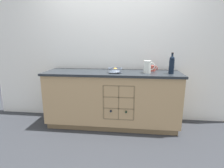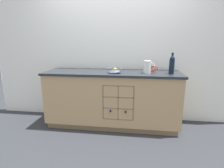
% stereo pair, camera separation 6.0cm
% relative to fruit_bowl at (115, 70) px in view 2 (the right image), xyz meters
% --- Properties ---
extents(ground_plane, '(14.00, 14.00, 0.00)m').
position_rel_fruit_bowl_xyz_m(ground_plane, '(-0.06, 0.08, -0.95)').
color(ground_plane, '#2D3035').
extents(back_wall, '(4.51, 0.06, 2.55)m').
position_rel_fruit_bowl_xyz_m(back_wall, '(-0.06, 0.44, 0.32)').
color(back_wall, white).
rests_on(back_wall, ground_plane).
extents(kitchen_island, '(2.15, 0.64, 0.91)m').
position_rel_fruit_bowl_xyz_m(kitchen_island, '(-0.06, 0.08, -0.49)').
color(kitchen_island, olive).
rests_on(kitchen_island, ground_plane).
extents(fruit_bowl, '(0.23, 0.23, 0.08)m').
position_rel_fruit_bowl_xyz_m(fruit_bowl, '(0.00, 0.00, 0.00)').
color(fruit_bowl, '#4C5666').
rests_on(fruit_bowl, kitchen_island).
extents(white_pitcher, '(0.17, 0.12, 0.19)m').
position_rel_fruit_bowl_xyz_m(white_pitcher, '(0.49, 0.04, 0.05)').
color(white_pitcher, silver).
rests_on(white_pitcher, kitchen_island).
extents(ceramic_mug, '(0.12, 0.08, 0.09)m').
position_rel_fruit_bowl_xyz_m(ceramic_mug, '(0.60, 0.23, 0.00)').
color(ceramic_mug, '#B7473D').
rests_on(ceramic_mug, kitchen_island).
extents(standing_wine_bottle, '(0.08, 0.08, 0.31)m').
position_rel_fruit_bowl_xyz_m(standing_wine_bottle, '(0.84, -0.00, 0.09)').
color(standing_wine_bottle, black).
rests_on(standing_wine_bottle, kitchen_island).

